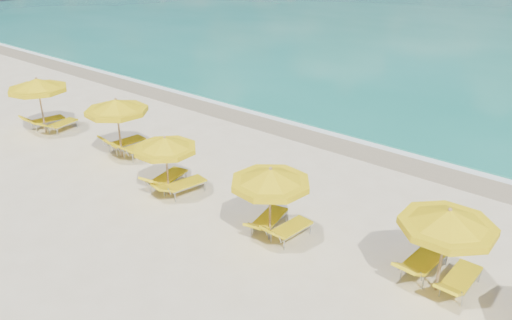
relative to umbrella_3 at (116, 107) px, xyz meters
The scene contains 19 objects.
ground_plane 6.30m from the umbrella_3, ahead, with size 120.00×120.00×0.00m, color beige.
wet_sand_band 9.40m from the umbrella_3, 49.63° to the left, with size 120.00×2.60×0.01m, color tan.
foam_line 10.01m from the umbrella_3, 52.66° to the left, with size 120.00×1.20×0.03m, color white.
whitecap_near 16.72m from the umbrella_3, 90.19° to the left, with size 14.00×0.36×0.05m, color white.
umbrella_2 4.86m from the umbrella_3, behind, with size 2.77×2.77×2.50m.
umbrella_3 is the anchor object (origin of this frame).
umbrella_4 3.91m from the umbrella_3, 13.26° to the right, with size 2.76×2.76×2.11m.
umbrella_5 8.12m from the umbrella_3, ahead, with size 2.77×2.77×2.28m.
umbrella_6 12.60m from the umbrella_3, ahead, with size 3.00×3.00×2.30m.
lounger_2_left 5.62m from the umbrella_3, behind, with size 0.91×1.91×0.79m.
lounger_2_right 4.78m from the umbrella_3, behind, with size 0.92×1.85×0.66m.
lounger_3_left 1.92m from the umbrella_3, 127.92° to the left, with size 0.79×1.87×0.91m.
lounger_3_right 1.97m from the umbrella_3, 45.67° to the left, with size 0.77×2.00×0.88m.
lounger_4_left 3.90m from the umbrella_3, ahead, with size 1.00×1.99×0.84m.
lounger_4_right 4.58m from the umbrella_3, ahead, with size 0.90×1.92×0.66m.
lounger_5_left 7.95m from the umbrella_3, ahead, with size 0.93×1.89×0.70m.
lounger_5_right 8.72m from the umbrella_3, ahead, with size 0.73×1.75×0.76m.
lounger_6_left 12.22m from the umbrella_3, ahead, with size 0.79×2.06×0.81m.
lounger_6_right 13.17m from the umbrella_3, ahead, with size 0.64×1.85×0.71m.
Camera 1 is at (9.58, -9.99, 7.92)m, focal length 35.00 mm.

